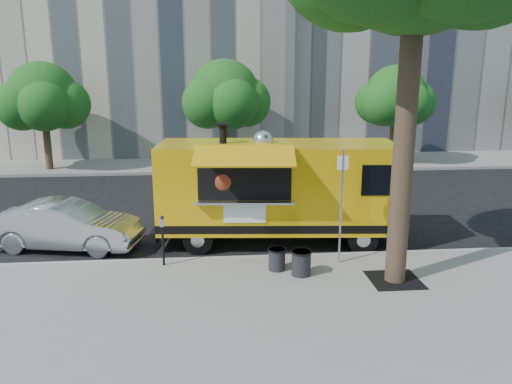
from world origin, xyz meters
The scene contains 14 objects.
ground centered at (0.00, 0.00, 0.00)m, with size 120.00×120.00×0.00m, color black.
sidewalk centered at (0.00, -4.00, 0.07)m, with size 60.00×6.00×0.15m, color gray.
curb centered at (0.00, -0.93, 0.07)m, with size 60.00×0.14×0.16m, color #999993.
far_sidewalk centered at (0.00, 13.50, 0.07)m, with size 60.00×5.00×0.15m, color gray.
tree_well centered at (2.60, -2.80, 0.15)m, with size 1.20×1.20×0.02m, color black.
far_tree_a centered at (-10.00, 12.30, 3.78)m, with size 3.42×3.42×5.36m.
far_tree_b centered at (-1.00, 12.70, 3.83)m, with size 3.60×3.60×5.50m.
far_tree_c centered at (8.00, 12.40, 3.72)m, with size 3.24×3.24×5.21m.
sign_post centered at (1.55, -1.55, 1.85)m, with size 0.28×0.06×3.00m.
parking_meter centered at (-3.00, -1.35, 0.98)m, with size 0.11×0.11×1.33m.
food_truck centered at (0.16, 0.57, 1.67)m, with size 7.34×3.61×3.56m.
sedan centered at (-5.93, 0.58, 0.69)m, with size 1.47×4.22×1.39m, color #B7BABF.
trash_bin_left centered at (-0.13, -1.90, 0.45)m, with size 0.46×0.46×0.55m.
trash_bin_right centered at (0.42, -2.28, 0.48)m, with size 0.51×0.51×0.62m.
Camera 1 is at (-1.69, -13.58, 5.04)m, focal length 35.00 mm.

